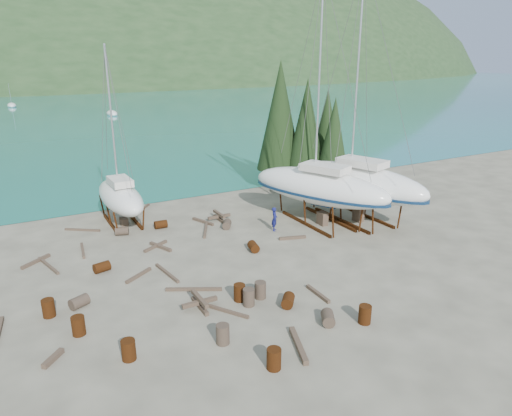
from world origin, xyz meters
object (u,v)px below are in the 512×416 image
large_sailboat_far (356,182)px  worker (275,219)px  small_sailboat_shore (120,196)px  large_sailboat_near (319,186)px

large_sailboat_far → worker: (-6.46, 0.83, -2.08)m
large_sailboat_far → small_sailboat_shore: 17.24m
small_sailboat_shore → large_sailboat_near: bearing=-30.5°
large_sailboat_far → small_sailboat_shore: bearing=136.2°
large_sailboat_near → large_sailboat_far: bearing=-36.6°
worker → large_sailboat_near: bearing=-58.3°
large_sailboat_far → large_sailboat_near: bearing=148.8°
large_sailboat_far → small_sailboat_shore: (-15.48, 7.53, -0.87)m
large_sailboat_near → small_sailboat_shore: large_sailboat_near is taller
large_sailboat_near → worker: (-3.66, 0.17, -1.92)m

